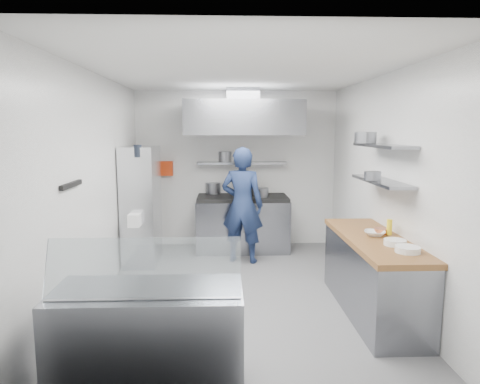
{
  "coord_description": "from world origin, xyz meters",
  "views": [
    {
      "loc": [
        -0.22,
        -5.27,
        2.1
      ],
      "look_at": [
        0.0,
        0.6,
        1.25
      ],
      "focal_mm": 32.0,
      "sensor_mm": 36.0,
      "label": 1
    }
  ],
  "objects_px": {
    "chef": "(242,205)",
    "display_case": "(149,340)",
    "gas_range": "(242,225)",
    "wire_rack": "(141,205)"
  },
  "relations": [
    {
      "from": "chef",
      "to": "display_case",
      "type": "bearing_deg",
      "value": 90.63
    },
    {
      "from": "chef",
      "to": "display_case",
      "type": "relative_size",
      "value": 1.23
    },
    {
      "from": "gas_range",
      "to": "wire_rack",
      "type": "height_order",
      "value": "wire_rack"
    },
    {
      "from": "chef",
      "to": "wire_rack",
      "type": "distance_m",
      "value": 1.6
    },
    {
      "from": "gas_range",
      "to": "display_case",
      "type": "bearing_deg",
      "value": -102.78
    },
    {
      "from": "display_case",
      "to": "chef",
      "type": "bearing_deg",
      "value": 75.27
    },
    {
      "from": "gas_range",
      "to": "wire_rack",
      "type": "bearing_deg",
      "value": -158.18
    },
    {
      "from": "gas_range",
      "to": "wire_rack",
      "type": "distance_m",
      "value": 1.82
    },
    {
      "from": "wire_rack",
      "to": "display_case",
      "type": "bearing_deg",
      "value": -78.53
    },
    {
      "from": "gas_range",
      "to": "chef",
      "type": "relative_size",
      "value": 0.87
    }
  ]
}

